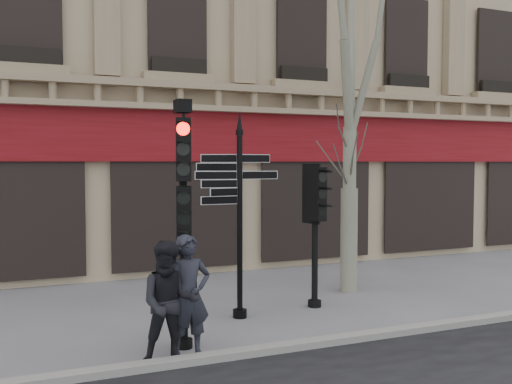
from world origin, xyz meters
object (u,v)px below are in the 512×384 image
(traffic_signal_secondary, at_px, (315,210))
(pedestrian_a, at_px, (189,296))
(traffic_signal_main, at_px, (183,192))
(pedestrian_b, at_px, (170,303))
(fingerpost, at_px, (240,180))
(plane_tree, at_px, (351,8))

(traffic_signal_secondary, bearing_deg, pedestrian_a, -164.30)
(traffic_signal_main, distance_m, pedestrian_b, 1.74)
(fingerpost, relative_size, plane_tree, 0.43)
(plane_tree, xyz_separation_m, pedestrian_a, (-4.56, -2.83, -5.42))
(plane_tree, height_order, pedestrian_a, plane_tree)
(fingerpost, xyz_separation_m, plane_tree, (3.06, 1.08, 3.74))
(fingerpost, xyz_separation_m, pedestrian_a, (-1.49, -1.75, -1.67))
(traffic_signal_secondary, distance_m, pedestrian_a, 3.85)
(traffic_signal_secondary, xyz_separation_m, plane_tree, (1.38, 0.92, 4.37))
(traffic_signal_main, height_order, plane_tree, plane_tree)
(traffic_signal_main, bearing_deg, traffic_signal_secondary, 43.02)
(fingerpost, height_order, pedestrian_a, fingerpost)
(traffic_signal_main, xyz_separation_m, pedestrian_a, (-0.05, -0.45, -1.54))
(traffic_signal_main, relative_size, plane_tree, 0.43)
(traffic_signal_secondary, bearing_deg, fingerpost, 170.13)
(plane_tree, bearing_deg, pedestrian_b, -148.22)
(pedestrian_b, bearing_deg, traffic_signal_main, 70.64)
(fingerpost, relative_size, pedestrian_b, 2.15)
(pedestrian_a, height_order, pedestrian_b, pedestrian_a)
(traffic_signal_secondary, distance_m, pedestrian_b, 4.25)
(traffic_signal_main, bearing_deg, fingerpost, 60.01)
(fingerpost, bearing_deg, pedestrian_b, -123.08)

